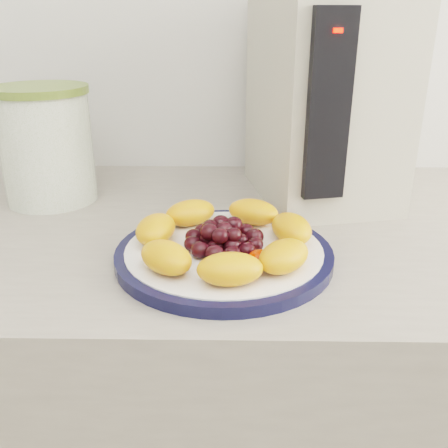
{
  "coord_description": "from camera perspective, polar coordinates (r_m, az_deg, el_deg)",
  "views": [
    {
      "loc": [
        0.05,
        0.5,
        1.19
      ],
      "look_at": [
        0.04,
        1.07,
        0.95
      ],
      "focal_mm": 40.0,
      "sensor_mm": 36.0,
      "label": 1
    }
  ],
  "objects": [
    {
      "name": "counter",
      "position": [
        1.02,
        -2.1,
        -23.69
      ],
      "size": [
        3.5,
        0.6,
        0.9
      ],
      "primitive_type": "cube",
      "color": "gray",
      "rests_on": "floor"
    },
    {
      "name": "plate_rim",
      "position": [
        0.64,
        0.0,
        -3.5
      ],
      "size": [
        0.28,
        0.28,
        0.01
      ],
      "primitive_type": "cylinder",
      "color": "#111433",
      "rests_on": "counter"
    },
    {
      "name": "plate_face",
      "position": [
        0.64,
        0.0,
        -3.42
      ],
      "size": [
        0.25,
        0.25,
        0.02
      ],
      "primitive_type": "cylinder",
      "color": "white",
      "rests_on": "counter"
    },
    {
      "name": "canister",
      "position": [
        0.88,
        -19.59,
        8.12
      ],
      "size": [
        0.19,
        0.19,
        0.18
      ],
      "primitive_type": "cylinder",
      "rotation": [
        0.0,
        0.0,
        0.38
      ],
      "color": "#47681A",
      "rests_on": "counter"
    },
    {
      "name": "canister_lid",
      "position": [
        0.86,
        -20.43,
        14.2
      ],
      "size": [
        0.2,
        0.2,
        0.01
      ],
      "primitive_type": "cylinder",
      "rotation": [
        0.0,
        0.0,
        0.38
      ],
      "color": "olive",
      "rests_on": "canister"
    },
    {
      "name": "appliance_body",
      "position": [
        0.85,
        11.33,
        14.26
      ],
      "size": [
        0.25,
        0.31,
        0.34
      ],
      "primitive_type": "cube",
      "rotation": [
        0.0,
        0.0,
        0.2
      ],
      "color": "#BBB5A2",
      "rests_on": "counter"
    },
    {
      "name": "appliance_panel",
      "position": [
        0.71,
        11.82,
        12.89
      ],
      "size": [
        0.06,
        0.03,
        0.25
      ],
      "primitive_type": "cube",
      "rotation": [
        0.0,
        0.0,
        0.2
      ],
      "color": "black",
      "rests_on": "appliance_body"
    },
    {
      "name": "appliance_led",
      "position": [
        0.69,
        12.87,
        20.77
      ],
      "size": [
        0.01,
        0.01,
        0.01
      ],
      "primitive_type": "cube",
      "rotation": [
        0.0,
        0.0,
        0.2
      ],
      "color": "#FF0C05",
      "rests_on": "appliance_panel"
    },
    {
      "name": "fruit_plate",
      "position": [
        0.63,
        0.16,
        -1.47
      ],
      "size": [
        0.24,
        0.24,
        0.04
      ],
      "color": "orange",
      "rests_on": "plate_face"
    }
  ]
}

